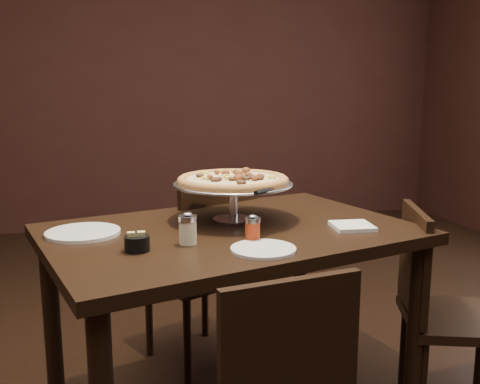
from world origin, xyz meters
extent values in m
cube|color=black|center=(0.00, 3.51, 1.40)|extent=(6.00, 0.02, 2.80)
cube|color=black|center=(0.00, 0.10, 0.80)|extent=(1.50, 1.19, 0.04)
cylinder|color=black|center=(0.67, -0.11, 0.39)|extent=(0.07, 0.07, 0.78)
cylinder|color=black|center=(-0.67, 0.31, 0.39)|extent=(0.07, 0.07, 0.78)
cylinder|color=black|center=(0.48, 0.61, 0.39)|extent=(0.07, 0.07, 0.78)
cylinder|color=#B5B5BC|center=(0.04, 0.21, 0.83)|extent=(0.16, 0.16, 0.01)
cylinder|color=#B5B5BC|center=(0.04, 0.21, 0.90)|extent=(0.03, 0.03, 0.13)
cylinder|color=#B5B5BC|center=(0.04, 0.21, 0.96)|extent=(0.11, 0.11, 0.01)
cylinder|color=#999A9E|center=(0.04, 0.21, 0.97)|extent=(0.46, 0.46, 0.01)
torus|color=#999A9E|center=(0.04, 0.21, 0.97)|extent=(0.47, 0.47, 0.01)
cylinder|color=#A76332|center=(0.04, 0.21, 0.98)|extent=(0.42, 0.42, 0.01)
torus|color=#A76332|center=(0.04, 0.21, 0.98)|extent=(0.44, 0.44, 0.04)
cylinder|color=tan|center=(0.04, 0.21, 0.99)|extent=(0.36, 0.36, 0.01)
cylinder|color=#FAEEC2|center=(-0.18, -0.07, 0.86)|extent=(0.06, 0.06, 0.08)
cylinder|color=#B5B5BC|center=(-0.18, -0.07, 0.91)|extent=(0.06, 0.06, 0.02)
ellipsoid|color=#B5B5BC|center=(-0.18, -0.07, 0.93)|extent=(0.03, 0.03, 0.01)
cylinder|color=maroon|center=(0.03, -0.09, 0.86)|extent=(0.05, 0.05, 0.07)
cylinder|color=#B5B5BC|center=(0.03, -0.09, 0.90)|extent=(0.05, 0.05, 0.02)
ellipsoid|color=#B5B5BC|center=(0.03, -0.09, 0.91)|extent=(0.03, 0.03, 0.01)
cylinder|color=black|center=(-0.35, -0.10, 0.85)|extent=(0.08, 0.08, 0.05)
cube|color=tan|center=(-0.37, -0.10, 0.86)|extent=(0.03, 0.02, 0.05)
cube|color=tan|center=(-0.34, -0.10, 0.86)|extent=(0.03, 0.02, 0.05)
cube|color=white|center=(0.44, -0.01, 0.83)|extent=(0.16, 0.16, 0.02)
cylinder|color=white|center=(-0.53, 0.15, 0.83)|extent=(0.26, 0.26, 0.01)
cylinder|color=white|center=(0.04, -0.20, 0.83)|extent=(0.21, 0.21, 0.01)
cone|color=#B5B5BC|center=(0.10, -0.01, 0.97)|extent=(0.14, 0.14, 0.00)
cylinder|color=black|center=(0.10, -0.01, 0.98)|extent=(0.09, 0.08, 0.02)
cube|color=black|center=(-0.03, 0.70, 0.44)|extent=(0.57, 0.57, 0.04)
cube|color=black|center=(0.05, 0.53, 0.69)|extent=(0.40, 0.21, 0.45)
cylinder|color=black|center=(0.06, 0.93, 0.21)|extent=(0.04, 0.04, 0.42)
cylinder|color=black|center=(-0.26, 0.79, 0.21)|extent=(0.04, 0.04, 0.42)
cylinder|color=black|center=(0.20, 0.62, 0.21)|extent=(0.04, 0.04, 0.42)
cylinder|color=black|center=(-0.11, 0.48, 0.21)|extent=(0.04, 0.04, 0.42)
cube|color=black|center=(0.01, -0.56, 0.65)|extent=(0.40, 0.09, 0.42)
cube|color=black|center=(0.92, -0.03, 0.41)|extent=(0.52, 0.52, 0.04)
cube|color=black|center=(0.74, 0.04, 0.66)|extent=(0.16, 0.39, 0.42)
cylinder|color=black|center=(1.12, 0.07, 0.20)|extent=(0.03, 0.03, 0.40)
cylinder|color=black|center=(0.82, 0.18, 0.20)|extent=(0.03, 0.03, 0.40)
camera|label=1|loc=(-0.44, -1.77, 1.33)|focal=40.00mm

